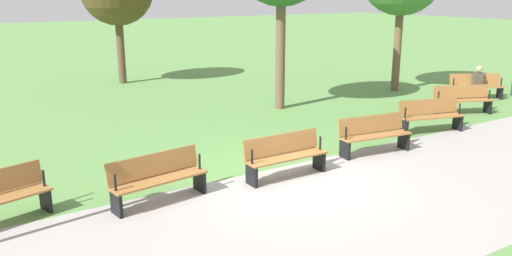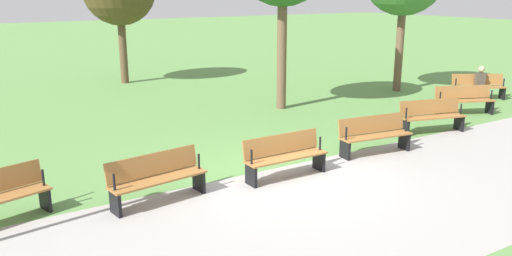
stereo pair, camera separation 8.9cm
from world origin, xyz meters
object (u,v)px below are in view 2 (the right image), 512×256
Objects in this scene: bench_1 at (464,99)px; bench_4 at (285,155)px; bench_2 at (432,115)px; bench_3 at (374,134)px; bench_0 at (478,86)px; bench_5 at (157,177)px; person_seated at (481,82)px.

bench_4 is at bearing 34.21° from bench_1.
bench_3 is (2.68, 0.54, 0.00)m from bench_2.
bench_2 is 1.03× the size of bench_4.
bench_2 is 1.01× the size of bench_3.
bench_0 is at bearing -142.04° from bench_2.
bench_5 is at bearing -3.78° from bench_4.
bench_1 and bench_5 have the same top height.
bench_1 and bench_3 have the same top height.
bench_0 is 5.46m from bench_2.
person_seated reaches higher than bench_1.
person_seated is (-4.97, -1.98, 0.16)m from bench_2.
bench_4 is 2.74m from bench_5.
person_seated is at bearing -176.75° from bench_5.
bench_4 is 0.98× the size of bench_5.
bench_1 and bench_2 have the same top height.
person_seated reaches higher than bench_4.
person_seated is (-13.11, -2.52, 0.16)m from bench_5.
bench_1 is 1.02× the size of bench_4.
person_seated is (-10.38, -2.70, 0.16)m from bench_4.
bench_3 is 5.46m from bench_5.
bench_0 is 0.96× the size of bench_2.
bench_2 is at bearing 52.19° from person_seated.
bench_2 is 1.01× the size of bench_5.
bench_1 is 1.00× the size of bench_5.
bench_0 and bench_2 have the same top height.
bench_3 and bench_4 have the same top height.
bench_1 is 8.16m from bench_4.
bench_1 and bench_4 have the same top height.
bench_3 is at bearing 172.38° from bench_5.
bench_0 is 0.22m from person_seated.
bench_0 is 8.16m from bench_3.
bench_4 is at bearing 45.05° from person_seated.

